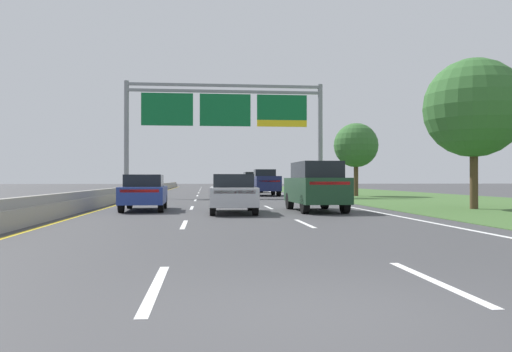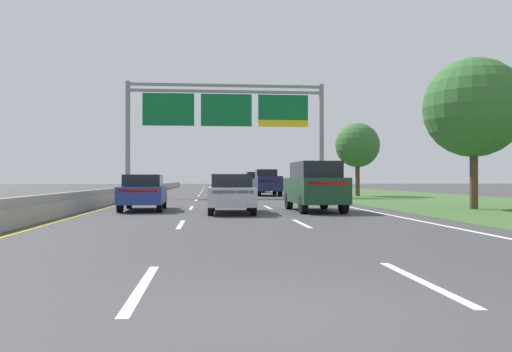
{
  "view_description": "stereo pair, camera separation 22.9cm",
  "coord_description": "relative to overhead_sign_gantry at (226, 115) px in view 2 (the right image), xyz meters",
  "views": [
    {
      "loc": [
        -1.22,
        -5.09,
        1.38
      ],
      "look_at": [
        1.56,
        22.75,
        1.55
      ],
      "focal_mm": 35.86,
      "sensor_mm": 36.0,
      "label": 1
    },
    {
      "loc": [
        -1.0,
        -5.11,
        1.38
      ],
      "look_at": [
        1.56,
        22.75,
        1.55
      ],
      "focal_mm": 35.86,
      "sensor_mm": 36.0,
      "label": 2
    }
  ],
  "objects": [
    {
      "name": "roadside_tree_near",
      "position": [
        10.7,
        -16.48,
        -1.59
      ],
      "size": [
        4.51,
        4.51,
        6.89
      ],
      "color": "#4C3823",
      "rests_on": "ground"
    },
    {
      "name": "pickup_truck_navy",
      "position": [
        3.53,
        3.76,
        -5.14
      ],
      "size": [
        2.06,
        5.42,
        2.2
      ],
      "rotation": [
        0.0,
        0.0,
        1.56
      ],
      "color": "#161E47",
      "rests_on": "ground"
    },
    {
      "name": "grass_verge_right",
      "position": [
        13.65,
        1.42,
        -6.2
      ],
      "size": [
        14.0,
        110.0,
        0.02
      ],
      "primitive_type": "cube",
      "color": "#3D602D",
      "rests_on": "ground"
    },
    {
      "name": "car_silver_centre_lane_sedan",
      "position": [
        -0.39,
        -17.97,
        -5.39
      ],
      "size": [
        1.93,
        4.44,
        1.57
      ],
      "rotation": [
        0.0,
        0.0,
        1.55
      ],
      "color": "#B2B5BA",
      "rests_on": "ground"
    },
    {
      "name": "car_gold_right_lane_suv",
      "position": [
        3.38,
        14.36,
        -5.11
      ],
      "size": [
        1.91,
        4.71,
        2.11
      ],
      "rotation": [
        0.0,
        0.0,
        1.57
      ],
      "color": "#A38438",
      "rests_on": "ground"
    },
    {
      "name": "car_darkgreen_right_lane_suv",
      "position": [
        3.2,
        -17.17,
        -5.11
      ],
      "size": [
        2.01,
        4.74,
        2.11
      ],
      "rotation": [
        0.0,
        0.0,
        1.59
      ],
      "color": "#193D23",
      "rests_on": "ground"
    },
    {
      "name": "ground_plane",
      "position": [
        -0.3,
        1.42,
        -6.21
      ],
      "size": [
        220.0,
        220.0,
        0.0
      ],
      "primitive_type": "plane",
      "color": "#3D3D3F"
    },
    {
      "name": "roadside_tree_mid",
      "position": [
        10.58,
        1.39,
        -2.12
      ],
      "size": [
        3.56,
        3.56,
        5.89
      ],
      "color": "#4C3823",
      "rests_on": "ground"
    },
    {
      "name": "car_blue_left_lane_sedan",
      "position": [
        -4.18,
        -15.85,
        -5.39
      ],
      "size": [
        1.95,
        4.45,
        1.57
      ],
      "rotation": [
        0.0,
        0.0,
        1.6
      ],
      "color": "navy",
      "rests_on": "ground"
    },
    {
      "name": "lane_striping",
      "position": [
        -0.3,
        0.96,
        -6.21
      ],
      "size": [
        11.96,
        106.0,
        0.01
      ],
      "color": "white",
      "rests_on": "ground"
    },
    {
      "name": "overhead_sign_gantry",
      "position": [
        0.0,
        0.0,
        0.0
      ],
      "size": [
        15.06,
        0.42,
        8.71
      ],
      "color": "gray",
      "rests_on": "ground"
    },
    {
      "name": "median_barrier_concrete",
      "position": [
        -6.9,
        1.42,
        -5.86
      ],
      "size": [
        0.6,
        110.0,
        0.85
      ],
      "color": "#99968E",
      "rests_on": "ground"
    }
  ]
}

